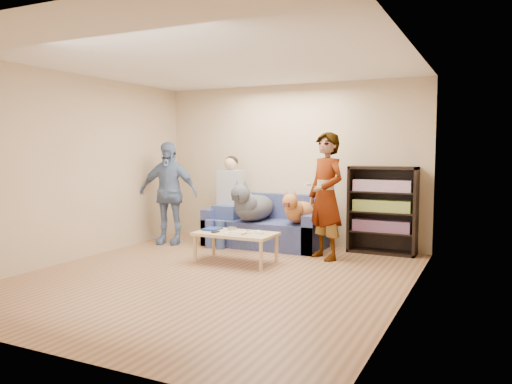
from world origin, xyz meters
The scene contains 27 objects.
ground centered at (0.00, 0.00, 0.00)m, with size 5.00×5.00×0.00m, color brown.
ceiling centered at (0.00, 0.00, 2.60)m, with size 5.00×5.00×0.00m, color white.
wall_back centered at (0.00, 2.50, 1.30)m, with size 4.50×4.50×0.00m, color tan.
wall_front centered at (0.00, -2.50, 1.30)m, with size 4.50×4.50×0.00m, color tan.
wall_left centered at (-2.25, 0.00, 1.30)m, with size 5.00×5.00×0.00m, color tan.
wall_right centered at (2.25, 0.00, 1.30)m, with size 5.00×5.00×0.00m, color tan.
blanket centered at (0.50, 1.97, 0.50)m, with size 0.43×0.36×0.15m, color #B9B9BE.
person_standing_right centered at (0.91, 1.59, 0.90)m, with size 0.65×0.43×1.79m, color gray.
person_standing_left centered at (-1.78, 1.58, 0.84)m, with size 0.98×0.41×1.67m, color #6A7AA9.
held_controller centered at (0.71, 1.39, 1.06)m, with size 0.04×0.12×0.03m, color white.
notebook_blue centered at (-0.52, 0.87, 0.43)m, with size 0.20×0.26×0.03m, color navy.
papers centered at (-0.07, 0.72, 0.43)m, with size 0.26×0.20×0.01m, color silver.
magazine centered at (-0.04, 0.74, 0.44)m, with size 0.22×0.17×0.01m, color #B3AD8F.
camera_silver centered at (-0.24, 0.94, 0.45)m, with size 0.11×0.06×0.05m, color #BBBBC0.
controller_a centered at (0.16, 0.92, 0.43)m, with size 0.04×0.13×0.03m, color white.
controller_b centered at (0.24, 0.84, 0.43)m, with size 0.09×0.06×0.03m, color white.
headphone_cup_a centered at (0.08, 0.80, 0.43)m, with size 0.07×0.07×0.02m, color silver.
headphone_cup_b centered at (0.08, 0.88, 0.43)m, with size 0.07×0.07×0.02m, color white.
pen_orange centered at (-0.14, 0.66, 0.42)m, with size 0.01×0.01×0.14m, color orange.
pen_black centered at (0.00, 1.00, 0.42)m, with size 0.01×0.01×0.14m, color black.
wallet centered at (-0.37, 0.70, 0.43)m, with size 0.07×0.12×0.01m, color black.
sofa centered at (-0.25, 2.10, 0.28)m, with size 1.90×0.85×0.82m.
person_seated centered at (-0.88, 1.97, 0.77)m, with size 0.40×0.73×1.47m.
dog_gray centered at (-0.38, 1.85, 0.67)m, with size 0.47×1.28×0.69m.
dog_tan centered at (0.37, 1.94, 0.62)m, with size 0.38×1.15×0.55m.
coffee_table centered at (-0.12, 0.82, 0.37)m, with size 1.10×0.60×0.42m.
bookshelf centered at (1.55, 2.33, 0.68)m, with size 1.00×0.34×1.30m.
Camera 1 is at (3.05, -5.13, 1.56)m, focal length 35.00 mm.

